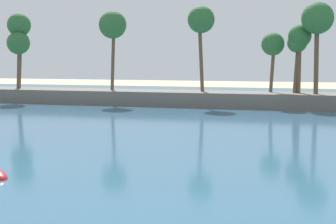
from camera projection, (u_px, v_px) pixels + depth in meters
sea at (243, 113)px, 56.01m from camera, size 220.00×94.25×0.06m
palm_headland at (248, 79)px, 62.65m from camera, size 85.91×6.37×12.98m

